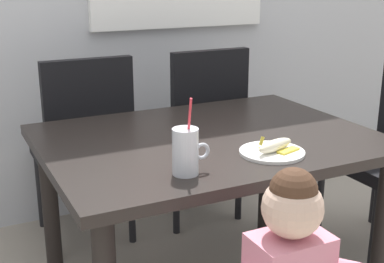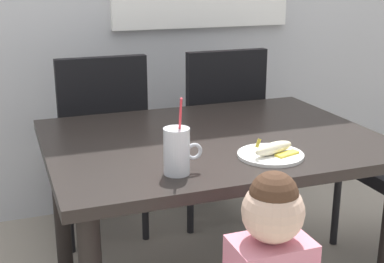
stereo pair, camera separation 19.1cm
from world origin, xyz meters
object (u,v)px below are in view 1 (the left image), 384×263
(peeled_banana, at_px, (276,146))
(dining_chair_right, at_px, (200,125))
(dining_chair_left, at_px, (85,141))
(snack_plate, at_px, (272,152))
(dining_table, at_px, (209,159))
(milk_cup, at_px, (186,154))

(peeled_banana, bearing_deg, dining_chair_right, 78.43)
(dining_chair_left, xyz_separation_m, snack_plate, (0.41, -0.98, 0.18))
(snack_plate, xyz_separation_m, peeled_banana, (0.01, -0.01, 0.03))
(dining_table, height_order, milk_cup, milk_cup)
(dining_chair_left, relative_size, milk_cup, 3.82)
(dining_chair_right, distance_m, peeled_banana, 1.01)
(milk_cup, bearing_deg, dining_chair_left, 93.39)
(dining_chair_left, distance_m, snack_plate, 1.08)
(dining_chair_left, relative_size, snack_plate, 4.17)
(milk_cup, bearing_deg, dining_chair_right, 60.77)
(dining_table, height_order, dining_chair_right, dining_chair_right)
(dining_chair_right, distance_m, snack_plate, 1.00)
(dining_table, bearing_deg, snack_plate, -70.90)
(dining_chair_right, bearing_deg, dining_chair_left, -1.17)
(dining_table, relative_size, peeled_banana, 7.26)
(dining_chair_left, bearing_deg, peeled_banana, 113.21)
(dining_chair_right, relative_size, milk_cup, 3.82)
(snack_plate, distance_m, peeled_banana, 0.03)
(dining_table, bearing_deg, peeled_banana, -69.85)
(milk_cup, xyz_separation_m, snack_plate, (0.35, 0.04, -0.06))
(dining_table, distance_m, snack_plate, 0.32)
(milk_cup, distance_m, peeled_banana, 0.37)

